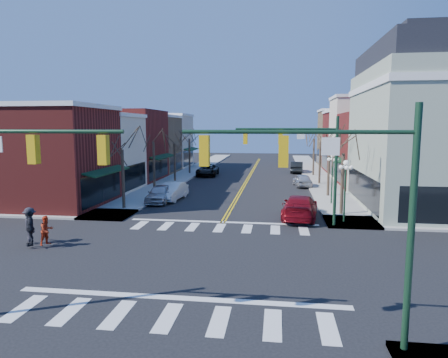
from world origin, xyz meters
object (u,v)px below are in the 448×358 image
at_px(car_right_far, 297,167).
at_px(car_right_near, 300,207).
at_px(lamppost_corner, 345,180).
at_px(pedestrian_red_b, 47,230).
at_px(pedestrian_dark_b, 30,224).
at_px(car_left_far, 208,170).
at_px(car_right_mid, 302,180).
at_px(pedestrian_dark_a, 30,228).
at_px(victorian_corner, 444,125).
at_px(lamppost_midblock, 332,170).
at_px(car_left_near, 160,194).
at_px(car_left_mid, 172,191).

bearing_deg(car_right_far, car_right_near, 90.67).
xyz_separation_m(lamppost_corner, pedestrian_red_b, (-16.91, -7.72, -2.01)).
distance_m(lamppost_corner, pedestrian_dark_b, 19.67).
xyz_separation_m(car_left_far, car_right_mid, (11.98, -8.12, -0.06)).
bearing_deg(pedestrian_dark_a, car_right_mid, 111.75).
bearing_deg(victorian_corner, lamppost_corner, -144.14).
bearing_deg(pedestrian_red_b, lamppost_corner, -42.41).
bearing_deg(pedestrian_dark_b, lamppost_corner, -114.26).
height_order(lamppost_midblock, car_right_far, lamppost_midblock).
xyz_separation_m(victorian_corner, lamppost_corner, (-8.30, -6.00, -3.70)).
bearing_deg(lamppost_corner, pedestrian_red_b, -155.47).
distance_m(car_left_far, car_right_near, 26.06).
relative_size(car_left_near, pedestrian_red_b, 2.80).
bearing_deg(pedestrian_red_b, car_right_near, -34.55).
xyz_separation_m(car_right_far, pedestrian_dark_a, (-15.94, -38.06, 0.32)).
bearing_deg(pedestrian_dark_a, car_left_mid, 130.21).
distance_m(car_right_mid, pedestrian_red_b, 28.74).
relative_size(lamppost_corner, pedestrian_red_b, 2.70).
bearing_deg(lamppost_corner, pedestrian_dark_a, -155.93).
bearing_deg(car_left_far, car_right_mid, -35.97).
distance_m(pedestrian_red_b, pedestrian_dark_a, 0.87).
xyz_separation_m(car_right_near, pedestrian_red_b, (-14.03, -8.90, 0.12)).
height_order(car_left_near, car_right_near, car_right_near).
xyz_separation_m(car_left_far, pedestrian_dark_a, (-3.96, -32.77, 0.35)).
bearing_deg(pedestrian_dark_b, car_left_near, -61.45).
distance_m(lamppost_midblock, car_left_near, 14.78).
height_order(car_left_near, pedestrian_dark_b, pedestrian_dark_b).
relative_size(victorian_corner, lamppost_corner, 3.29).
xyz_separation_m(pedestrian_dark_a, pedestrian_dark_b, (-0.46, 0.70, -0.00)).
bearing_deg(victorian_corner, lamppost_midblock, 176.55).
xyz_separation_m(lamppost_corner, car_right_far, (-1.80, 30.13, -2.17)).
xyz_separation_m(lamppost_midblock, car_right_mid, (-1.80, 10.22, -2.25)).
bearing_deg(car_left_near, pedestrian_dark_b, -107.45).
bearing_deg(car_left_far, pedestrian_dark_a, -98.73).
height_order(lamppost_midblock, car_left_mid, lamppost_midblock).
bearing_deg(car_left_near, car_right_mid, 38.76).
distance_m(lamppost_corner, car_left_mid, 15.73).
distance_m(victorian_corner, pedestrian_red_b, 29.27).
distance_m(lamppost_midblock, pedestrian_dark_a, 22.94).
relative_size(car_left_near, car_left_far, 0.81).
relative_size(car_right_mid, pedestrian_red_b, 2.60).
relative_size(pedestrian_dark_a, pedestrian_dark_b, 1.00).
relative_size(car_left_far, car_right_near, 0.96).
distance_m(car_left_near, car_left_far, 19.14).
distance_m(lamppost_corner, car_right_far, 30.26).
bearing_deg(car_left_near, lamppost_midblock, 1.13).
distance_m(car_right_far, pedestrian_dark_a, 41.26).
xyz_separation_m(car_right_near, car_right_far, (1.08, 28.95, -0.04)).
bearing_deg(car_left_mid, victorian_corner, 2.67).
bearing_deg(car_right_far, car_right_mid, 92.82).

